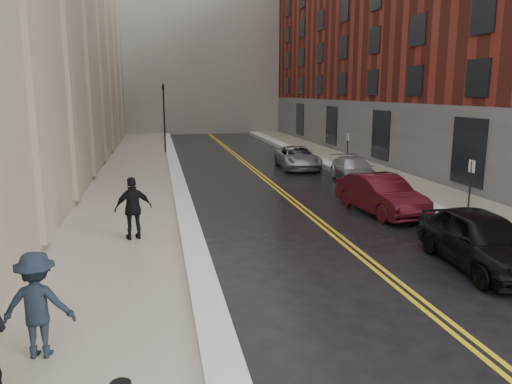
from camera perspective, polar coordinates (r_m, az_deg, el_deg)
name	(u,v)px	position (r m, az deg, el deg)	size (l,w,h in m)	color
ground	(341,350)	(9.66, 9.65, -17.40)	(160.00, 160.00, 0.00)	black
sidewalk_left	(130,190)	(24.35, -14.17, 0.28)	(4.00, 64.00, 0.15)	gray
sidewalk_right	(395,180)	(27.17, 15.56, 1.34)	(3.00, 64.00, 0.15)	gray
lane_stripe_a	(272,186)	(24.94, 1.81, 0.71)	(0.12, 64.00, 0.01)	gold
lane_stripe_b	(276,186)	(24.99, 2.35, 0.73)	(0.12, 64.00, 0.01)	gold
snow_ridge_left	(179,187)	(24.32, -8.77, 0.61)	(0.70, 60.80, 0.26)	white
snow_ridge_right	(362,180)	(26.38, 11.97, 1.38)	(0.85, 60.80, 0.30)	white
building_right	(473,24)	(37.39, 23.55, 17.21)	(14.00, 50.00, 18.00)	maroon
traffic_signal	(164,113)	(37.91, -10.47, 8.88)	(0.18, 0.15, 5.20)	black
parking_sign_near	(470,184)	(19.61, 23.29, 0.86)	(0.06, 0.35, 2.23)	black
parking_sign_far	(347,148)	(30.16, 10.41, 4.99)	(0.06, 0.35, 2.23)	black
car_black	(481,239)	(14.57, 24.34, -4.97)	(1.83, 4.56, 1.55)	black
car_maroon	(381,195)	(19.73, 14.07, -0.28)	(1.59, 4.55, 1.50)	#3F0B13
car_silver_near	(354,170)	(26.37, 11.12, 2.49)	(1.79, 4.41, 1.28)	#A8AAAF
car_silver_far	(297,158)	(30.59, 4.76, 3.95)	(2.25, 4.88, 1.36)	#93969A
pedestrian_b	(38,305)	(9.43, -23.68, -11.70)	(1.20, 0.69, 1.86)	black
pedestrian_c	(133,208)	(15.73, -13.84, -1.82)	(1.14, 0.47, 1.94)	black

